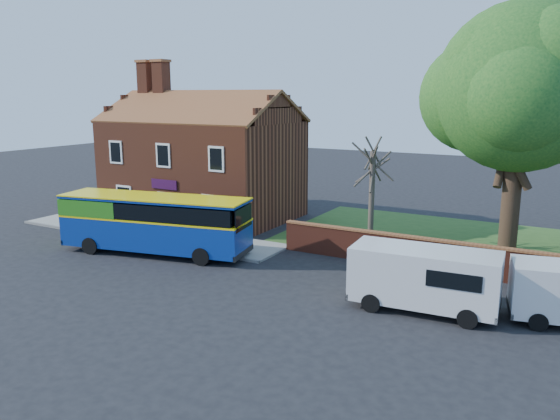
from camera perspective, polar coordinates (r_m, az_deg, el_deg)
The scene contains 10 objects.
ground at distance 25.45m, azimuth -10.82°, elevation -7.21°, with size 120.00×120.00×0.00m, color black.
pavement at distance 34.03m, azimuth -13.69°, elevation -2.34°, with size 18.00×3.50×0.12m, color gray.
kerb at distance 32.82m, azimuth -15.76°, elevation -2.96°, with size 18.00×0.15×0.14m, color slate.
grass_strip at distance 32.46m, azimuth 23.56°, elevation -3.77°, with size 26.00×12.00×0.04m, color #426B28.
shop_building at distance 37.75m, azimuth -8.04°, elevation 4.45°, with size 12.30×8.13×10.50m.
boundary_wall at distance 26.50m, azimuth 22.32°, elevation -5.30°, with size 22.00×0.38×1.60m.
bus at distance 29.57m, azimuth -13.49°, elevation -1.10°, with size 10.42×4.51×3.08m.
van_near at distance 21.95m, azimuth 14.89°, elevation -6.74°, with size 5.72×2.62×2.45m.
large_tree at distance 29.81m, azimuth 24.08°, elevation 11.10°, with size 10.45×8.27×12.74m.
bare_tree at distance 30.05m, azimuth 9.56°, elevation 1.65°, with size 2.17×2.59×5.79m.
Camera 1 is at (15.65, -18.29, 8.25)m, focal length 35.00 mm.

